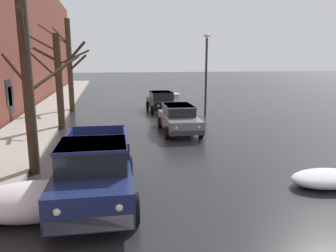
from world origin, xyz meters
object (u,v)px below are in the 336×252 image
Objects in this scene: bare_tree_second_along_sidewalk at (28,81)px; sedan_black_parked_kerbside_mid at (161,101)px; bare_tree_far_down_block at (70,65)px; sedan_grey_parked_kerbside_close at (179,118)px; fire_hydrant at (16,199)px; bare_tree_mid_block at (58,78)px; street_lamp_post at (206,71)px; pickup_truck_darkblue_approaching_near_lane at (95,170)px.

sedan_black_parked_kerbside_mid is (6.44, 12.42, -2.32)m from bare_tree_second_along_sidewalk.
sedan_grey_parked_kerbside_close is (6.12, -8.21, -2.61)m from bare_tree_far_down_block.
bare_tree_far_down_block is 9.23× the size of fire_hydrant.
fire_hydrant is at bearing -112.50° from sedan_black_parked_kerbside_mid.
bare_tree_second_along_sidewalk is at bearing 91.94° from fire_hydrant.
bare_tree_second_along_sidewalk reaches higher than bare_tree_mid_block.
bare_tree_far_down_block is 9.75m from street_lamp_post.
sedan_black_parked_kerbside_mid is 4.41m from street_lamp_post.
pickup_truck_darkblue_approaching_near_lane is at bearing -52.11° from bare_tree_second_along_sidewalk.
fire_hydrant is at bearing -126.41° from sedan_grey_parked_kerbside_close.
pickup_truck_darkblue_approaching_near_lane is 1.25× the size of sedan_black_parked_kerbside_mid.
sedan_black_parked_kerbside_mid is at bearing 87.26° from sedan_grey_parked_kerbside_close.
street_lamp_post reaches higher than pickup_truck_darkblue_approaching_near_lane.
bare_tree_second_along_sidewalk is 1.45× the size of sedan_black_parked_kerbside_mid.
pickup_truck_darkblue_approaching_near_lane is 8.84m from sedan_grey_parked_kerbside_close.
pickup_truck_darkblue_approaching_near_lane reaches higher than sedan_black_parked_kerbside_mid.
street_lamp_post is (8.91, 9.57, -0.05)m from bare_tree_second_along_sidewalk.
bare_tree_far_down_block reaches higher than fire_hydrant.
sedan_black_parked_kerbside_mid is (6.47, -1.03, -2.61)m from bare_tree_far_down_block.
bare_tree_far_down_block is at bearing 170.94° from sedan_black_parked_kerbside_mid.
fire_hydrant is at bearing -125.28° from street_lamp_post.
bare_tree_mid_block is (-0.04, 7.33, -0.29)m from bare_tree_second_along_sidewalk.
street_lamp_post reaches higher than sedan_black_parked_kerbside_mid.
bare_tree_mid_block is at bearing 101.79° from pickup_truck_darkblue_approaching_near_lane.
bare_tree_mid_block is at bearing -141.83° from sedan_black_parked_kerbside_mid.
street_lamp_post reaches higher than fire_hydrant.
bare_tree_mid_block is at bearing 90.33° from bare_tree_second_along_sidewalk.
sedan_black_parked_kerbside_mid is (0.34, 7.18, -0.00)m from sedan_grey_parked_kerbside_close.
fire_hydrant is (-1.93, -0.28, -0.52)m from pickup_truck_darkblue_approaching_near_lane.
sedan_grey_parked_kerbside_close is 7.19m from sedan_black_parked_kerbside_mid.
bare_tree_mid_block is 8.49m from sedan_black_parked_kerbside_mid.
sedan_grey_parked_kerbside_close is at bearing 53.59° from fire_hydrant.
bare_tree_far_down_block is at bearing 89.82° from bare_tree_mid_block.
sedan_black_parked_kerbside_mid is at bearing 67.50° from fire_hydrant.
sedan_grey_parked_kerbside_close is at bearing 40.68° from bare_tree_second_along_sidewalk.
bare_tree_second_along_sidewalk is 1.16× the size of pickup_truck_darkblue_approaching_near_lane.
bare_tree_second_along_sidewalk is 8.37m from sedan_grey_parked_kerbside_close.
sedan_grey_parked_kerbside_close is at bearing -53.29° from bare_tree_far_down_block.
pickup_truck_darkblue_approaching_near_lane is at bearing -117.40° from sedan_grey_parked_kerbside_close.
sedan_grey_parked_kerbside_close is at bearing -18.73° from bare_tree_mid_block.
bare_tree_far_down_block is at bearing 90.43° from fire_hydrant.
bare_tree_second_along_sidewalk is 1.09× the size of bare_tree_mid_block.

